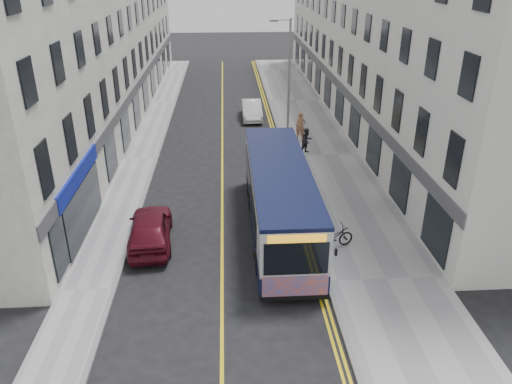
{
  "coord_description": "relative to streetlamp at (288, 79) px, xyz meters",
  "views": [
    {
      "loc": [
        0.34,
        -16.68,
        11.17
      ],
      "look_at": [
        1.58,
        3.67,
        1.6
      ],
      "focal_mm": 35.0,
      "sensor_mm": 36.0,
      "label": 1
    }
  ],
  "objects": [
    {
      "name": "terrace_east",
      "position": [
        7.33,
        7.0,
        2.12
      ],
      "size": [
        6.0,
        46.0,
        13.0
      ],
      "primitive_type": "cube",
      "color": "silver",
      "rests_on": "ground"
    },
    {
      "name": "road_dbl_yellow_inner",
      "position": [
        -0.62,
        -2.0,
        -4.38
      ],
      "size": [
        0.1,
        64.0,
        0.01
      ],
      "primitive_type": "cube",
      "color": "yellow",
      "rests_on": "ground"
    },
    {
      "name": "bicycle",
      "position": [
        0.46,
        -12.87,
        -3.77
      ],
      "size": [
        1.98,
        1.16,
        0.98
      ],
      "primitive_type": "imported",
      "rotation": [
        0.0,
        0.0,
        1.86
      ],
      "color": "black",
      "rests_on": "pavement_east"
    },
    {
      "name": "pavement_west",
      "position": [
        -9.17,
        -2.0,
        -4.32
      ],
      "size": [
        2.0,
        64.0,
        0.12
      ],
      "primitive_type": "cube",
      "color": "#97979A",
      "rests_on": "ground"
    },
    {
      "name": "road_dbl_yellow_outer",
      "position": [
        -0.42,
        -2.0,
        -4.38
      ],
      "size": [
        0.1,
        64.0,
        0.01
      ],
      "primitive_type": "cube",
      "color": "yellow",
      "rests_on": "ground"
    },
    {
      "name": "terrace_west",
      "position": [
        -13.17,
        7.0,
        2.12
      ],
      "size": [
        6.0,
        46.0,
        13.0
      ],
      "primitive_type": "cube",
      "color": "white",
      "rests_on": "ground"
    },
    {
      "name": "kerb_west",
      "position": [
        -8.17,
        -2.0,
        -4.32
      ],
      "size": [
        0.18,
        64.0,
        0.13
      ],
      "primitive_type": "cube",
      "color": "slate",
      "rests_on": "ground"
    },
    {
      "name": "car_maroon",
      "position": [
        -7.21,
        -11.87,
        -3.63
      ],
      "size": [
        2.11,
        4.55,
        1.51
      ],
      "primitive_type": "imported",
      "rotation": [
        0.0,
        0.0,
        3.22
      ],
      "color": "#540E1C",
      "rests_on": "ground"
    },
    {
      "name": "ground",
      "position": [
        -4.17,
        -14.0,
        -4.38
      ],
      "size": [
        140.0,
        140.0,
        0.0
      ],
      "primitive_type": "plane",
      "color": "black",
      "rests_on": "ground"
    },
    {
      "name": "city_bus",
      "position": [
        -1.62,
        -11.16,
        -2.66
      ],
      "size": [
        2.53,
        10.84,
        3.15
      ],
      "color": "black",
      "rests_on": "ground"
    },
    {
      "name": "streetlamp",
      "position": [
        0.0,
        0.0,
        0.0
      ],
      "size": [
        1.32,
        0.18,
        8.0
      ],
      "color": "gray",
      "rests_on": "ground"
    },
    {
      "name": "road_centre_line",
      "position": [
        -4.17,
        -2.0,
        -4.38
      ],
      "size": [
        0.12,
        64.0,
        0.01
      ],
      "primitive_type": "cube",
      "color": "yellow",
      "rests_on": "ground"
    },
    {
      "name": "pedestrian_near",
      "position": [
        1.06,
        0.92,
        -3.34
      ],
      "size": [
        0.76,
        0.58,
        1.85
      ],
      "primitive_type": "imported",
      "rotation": [
        0.0,
        0.0,
        -0.23
      ],
      "color": "#986545",
      "rests_on": "pavement_east"
    },
    {
      "name": "car_white",
      "position": [
        -1.9,
        6.41,
        -3.71
      ],
      "size": [
        1.46,
        4.11,
        1.35
      ],
      "primitive_type": "imported",
      "rotation": [
        0.0,
        0.0,
        0.01
      ],
      "color": "silver",
      "rests_on": "ground"
    },
    {
      "name": "kerb_east",
      "position": [
        -0.17,
        -2.0,
        -4.32
      ],
      "size": [
        0.18,
        64.0,
        0.13
      ],
      "primitive_type": "cube",
      "color": "slate",
      "rests_on": "ground"
    },
    {
      "name": "pavement_east",
      "position": [
        2.08,
        -2.0,
        -4.32
      ],
      "size": [
        4.5,
        64.0,
        0.12
      ],
      "primitive_type": "cube",
      "color": "#97979A",
      "rests_on": "ground"
    },
    {
      "name": "pedestrian_far",
      "position": [
        1.1,
        -1.58,
        -3.47
      ],
      "size": [
        0.98,
        0.94,
        1.59
      ],
      "primitive_type": "imported",
      "rotation": [
        0.0,
        0.0,
        0.63
      ],
      "color": "black",
      "rests_on": "pavement_east"
    }
  ]
}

